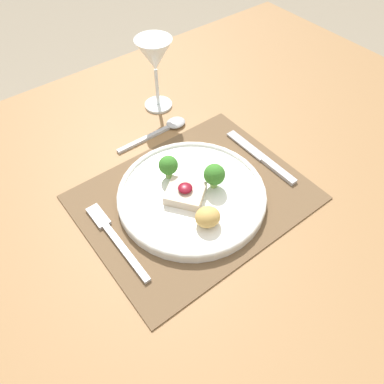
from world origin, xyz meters
TOP-DOWN VIEW (x-y plane):
  - ground_plane at (0.00, 0.00)m, footprint 8.00×8.00m
  - dining_table at (0.00, 0.00)m, footprint 1.50×1.09m
  - placemat at (0.00, 0.00)m, footprint 0.42×0.33m
  - dinner_plate at (-0.01, -0.00)m, footprint 0.29×0.29m
  - fork at (-0.17, 0.02)m, footprint 0.02×0.19m
  - knife at (0.18, -0.01)m, footprint 0.02×0.19m
  - spoon at (0.08, 0.20)m, footprint 0.18×0.04m
  - wine_glass_near at (0.11, 0.29)m, footprint 0.08×0.08m

SIDE VIEW (x-z plane):
  - ground_plane at x=0.00m, z-range 0.00..0.00m
  - dining_table at x=0.00m, z-range 0.29..1.03m
  - placemat at x=0.00m, z-range 0.74..0.74m
  - spoon at x=0.08m, z-range 0.74..0.75m
  - knife at x=0.18m, z-range 0.74..0.75m
  - fork at x=-0.17m, z-range 0.74..0.75m
  - dinner_plate at x=-0.01m, z-range 0.72..0.79m
  - wine_glass_near at x=0.11m, z-range 0.78..0.95m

